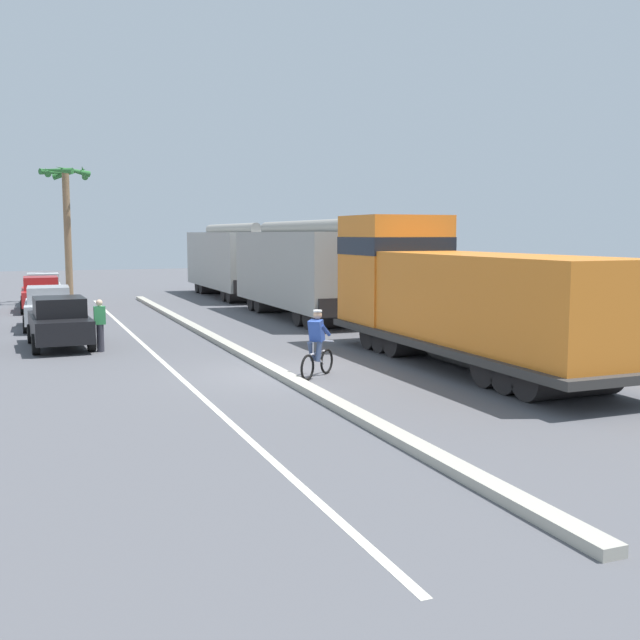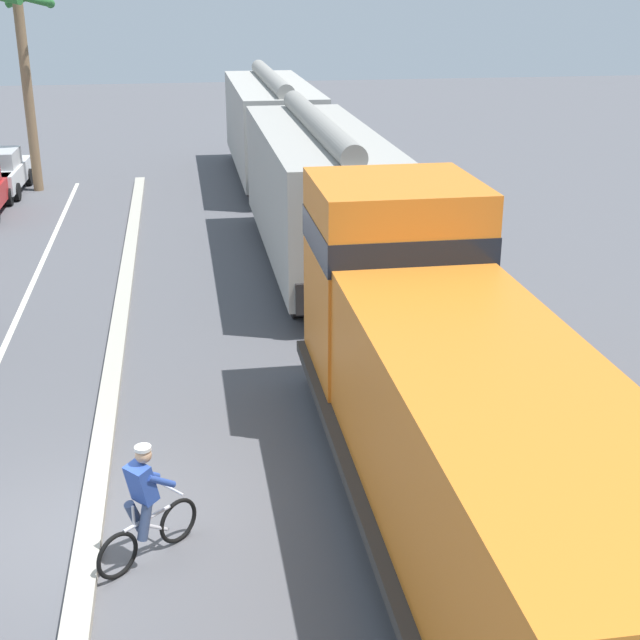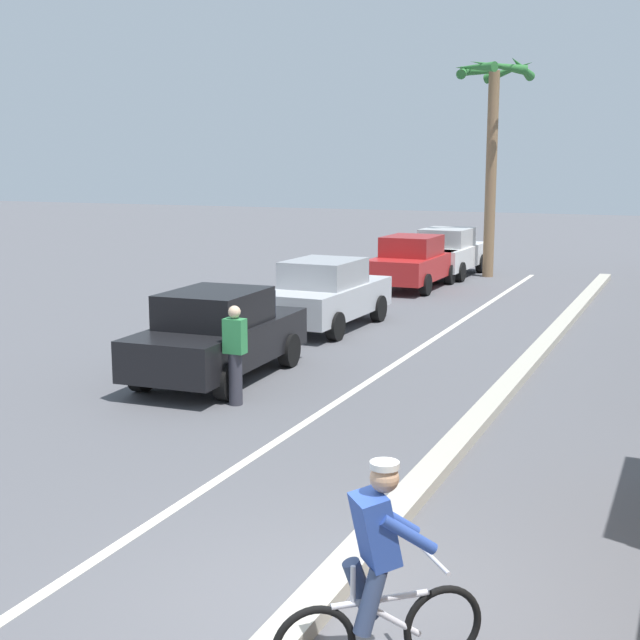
# 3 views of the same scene
# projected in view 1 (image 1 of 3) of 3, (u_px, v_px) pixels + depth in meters

# --- Properties ---
(ground_plane) EXTENTS (120.00, 120.00, 0.00)m
(ground_plane) POSITION_uv_depth(u_px,v_px,m) (276.00, 374.00, 19.40)
(ground_plane) COLOR #56565B
(median_curb) EXTENTS (0.36, 36.00, 0.16)m
(median_curb) POSITION_uv_depth(u_px,v_px,m) (219.00, 341.00, 24.92)
(median_curb) COLOR #B2AD9E
(median_curb) RESTS_ON ground
(lane_stripe) EXTENTS (0.14, 36.00, 0.01)m
(lane_stripe) POSITION_uv_depth(u_px,v_px,m) (146.00, 347.00, 24.05)
(lane_stripe) COLOR silver
(lane_stripe) RESTS_ON ground
(locomotive) EXTENTS (3.10, 11.61, 4.20)m
(locomotive) POSITION_uv_depth(u_px,v_px,m) (453.00, 300.00, 20.88)
(locomotive) COLOR orange
(locomotive) RESTS_ON ground
(hopper_car_lead) EXTENTS (2.90, 10.60, 4.18)m
(hopper_car_lead) POSITION_uv_depth(u_px,v_px,m) (302.00, 270.00, 32.07)
(hopper_car_lead) COLOR #A2A098
(hopper_car_lead) RESTS_ON ground
(hopper_car_middle) EXTENTS (2.90, 10.60, 4.18)m
(hopper_car_middle) POSITION_uv_depth(u_px,v_px,m) (231.00, 261.00, 42.77)
(hopper_car_middle) COLOR #ABA8A0
(hopper_car_middle) RESTS_ON ground
(parked_car_black) EXTENTS (1.96, 4.26, 1.62)m
(parked_car_black) POSITION_uv_depth(u_px,v_px,m) (60.00, 322.00, 23.89)
(parked_car_black) COLOR black
(parked_car_black) RESTS_ON ground
(parked_car_silver) EXTENTS (1.92, 4.24, 1.62)m
(parked_car_silver) POSITION_uv_depth(u_px,v_px,m) (49.00, 307.00, 28.71)
(parked_car_silver) COLOR #B7BABF
(parked_car_silver) RESTS_ON ground
(parked_car_red) EXTENTS (1.86, 4.22, 1.62)m
(parked_car_red) POSITION_uv_depth(u_px,v_px,m) (41.00, 294.00, 35.20)
(parked_car_red) COLOR red
(parked_car_red) RESTS_ON ground
(parked_car_white) EXTENTS (1.90, 4.23, 1.62)m
(parked_car_white) POSITION_uv_depth(u_px,v_px,m) (43.00, 289.00, 38.34)
(parked_car_white) COLOR silver
(parked_car_white) RESTS_ON ground
(cyclist) EXTENTS (1.33, 1.16, 1.71)m
(cyclist) POSITION_uv_depth(u_px,v_px,m) (317.00, 346.00, 18.88)
(cyclist) COLOR black
(cyclist) RESTS_ON ground
(palm_tree_near) EXTENTS (2.55, 2.74, 7.18)m
(palm_tree_near) POSITION_uv_depth(u_px,v_px,m) (66.00, 201.00, 38.62)
(palm_tree_near) COLOR #846647
(palm_tree_near) RESTS_ON ground
(pedestrian_by_cars) EXTENTS (0.34, 0.22, 1.62)m
(pedestrian_by_cars) POSITION_uv_depth(u_px,v_px,m) (100.00, 325.00, 22.99)
(pedestrian_by_cars) COLOR #33333D
(pedestrian_by_cars) RESTS_ON ground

